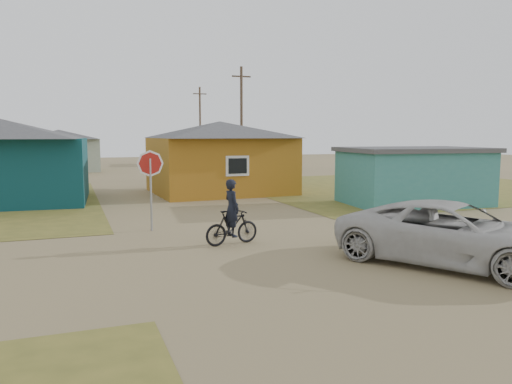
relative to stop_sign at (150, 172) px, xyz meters
The scene contains 11 objects.
ground 5.42m from the stop_sign, 56.80° to the right, with size 120.00×120.00×0.00m, color olive.
grass_ne 19.02m from the stop_sign, 27.62° to the left, with size 20.00×18.00×0.00m, color olive.
house_yellow 11.10m from the stop_sign, 61.67° to the left, with size 7.72×6.76×3.90m.
shed_turquoise 12.49m from the stop_sign, 10.49° to the left, with size 6.71×4.93×2.60m.
house_pale_west 29.95m from the stop_sign, 96.20° to the left, with size 7.04×6.15×3.60m.
house_beige_east 37.98m from the stop_sign, 70.36° to the left, with size 6.95×6.05×3.60m.
utility_pole_near 20.16m from the stop_sign, 62.46° to the left, with size 1.40×0.20×8.00m.
utility_pole_far 35.37m from the stop_sign, 73.09° to the left, with size 1.40×0.20×8.00m.
stop_sign is the anchor object (origin of this frame).
cyclist 3.70m from the stop_sign, 57.69° to the right, with size 1.75×0.79×1.91m.
vehicle 9.46m from the stop_sign, 48.41° to the right, with size 2.57×5.57×1.55m, color #B5B4B1.
Camera 1 is at (-5.26, -12.30, 3.19)m, focal length 35.00 mm.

